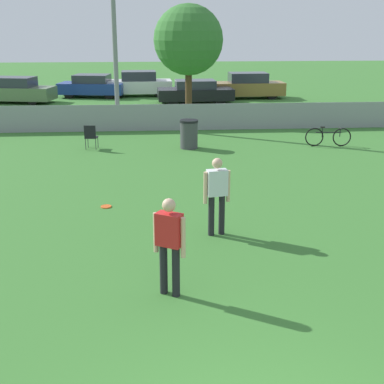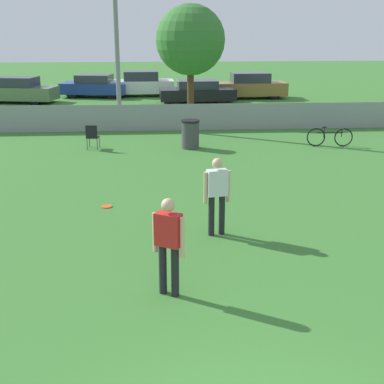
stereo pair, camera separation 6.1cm
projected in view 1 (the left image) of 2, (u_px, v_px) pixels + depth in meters
The scene contains 14 objects.
fence_backline at pixel (178, 117), 22.30m from camera, with size 22.56×0.07×1.21m.
light_pole at pixel (113, 2), 22.03m from camera, with size 0.90×0.36×8.71m.
tree_near_pole at pixel (188, 40), 24.79m from camera, with size 3.25×3.25×5.19m.
player_defender_red at pixel (169, 240), 8.59m from camera, with size 0.51×0.40×1.67m.
player_receiver_white at pixel (217, 191), 11.10m from camera, with size 0.57×0.30×1.67m.
frisbee_disc at pixel (106, 206), 13.08m from camera, with size 0.27×0.27×0.03m.
folding_chair_sideline at pixel (91, 136), 18.94m from camera, with size 0.46×0.46×0.87m.
bicycle_sideline at pixel (328, 137), 19.46m from camera, with size 1.67×0.44×0.72m.
trash_bin at pixel (189, 134), 19.10m from camera, with size 0.66×0.66×1.02m.
parked_car_olive at pixel (13, 90), 30.09m from camera, with size 4.77×2.55×1.43m.
parked_car_blue at pixel (92, 86), 32.37m from camera, with size 4.18×2.43×1.35m.
parked_car_white at pixel (139, 84), 32.87m from camera, with size 4.04×1.90×1.51m.
parked_car_dark at pixel (195, 92), 29.88m from camera, with size 4.25×1.91×1.28m.
parked_car_tan at pixel (248, 86), 31.84m from camera, with size 4.30×1.75×1.51m.
Camera 1 is at (-1.11, -4.19, 4.30)m, focal length 50.00 mm.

